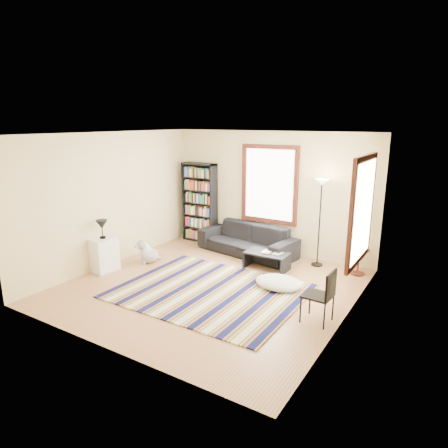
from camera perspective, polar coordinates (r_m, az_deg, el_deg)
The scene contains 21 objects.
floor at distance 7.62m, azimuth -2.01°, elevation -9.22°, with size 5.00×5.00×0.10m, color #AF7850.
ceiling at distance 6.97m, azimuth -2.23°, elevation 13.15°, with size 5.00×5.00×0.10m, color white.
wall_back at distance 9.34m, azimuth 6.67°, elevation 4.49°, with size 5.00×0.10×2.80m, color #D0BE8C.
wall_front at distance 5.32m, azimuth -17.67°, elevation -3.94°, with size 5.00×0.10×2.80m, color #D0BE8C.
wall_left at distance 8.81m, azimuth -16.04°, elevation 3.41°, with size 0.10×5.00×2.80m, color #D0BE8C.
wall_right at distance 6.15m, azimuth 18.02°, elevation -1.47°, with size 0.10×5.00×2.80m, color #D0BE8C.
window_back at distance 9.23m, azimuth 6.50°, elevation 5.64°, with size 1.20×0.06×1.60m, color white.
window_right at distance 6.88m, azimuth 19.16°, elevation 1.82°, with size 0.06×1.20×1.60m, color white.
rug at distance 7.38m, azimuth -2.03°, elevation -9.53°, with size 3.25×2.60×0.02m, color #0C103C.
sofa at distance 9.29m, azimuth 3.30°, elevation -2.19°, with size 2.35×0.92×0.69m, color black.
bookshelf at distance 10.14m, azimuth -3.50°, elevation 3.07°, with size 0.90×0.30×2.00m, color black.
coffee_table at distance 8.42m, azimuth 6.13°, elevation -5.22°, with size 0.90×0.50×0.36m, color black.
book_a at distance 8.40m, azimuth 5.55°, elevation -3.88°, with size 0.25×0.18×0.02m, color beige.
book_b at distance 8.34m, azimuth 7.24°, elevation -4.08°, with size 0.16×0.22×0.02m, color beige.
floor_cushion at distance 7.54m, azimuth 7.82°, elevation -8.29°, with size 0.89×0.67×0.22m, color beige.
floor_lamp at distance 8.59m, azimuth 13.48°, elevation 0.08°, with size 0.30×0.30×1.86m, color black, non-canonical shape.
side_table at distance 8.50m, azimuth 18.62°, elevation -5.11°, with size 0.40×0.40×0.54m, color #4C1B13.
folding_chair at distance 6.35m, azimuth 13.22°, elevation -9.93°, with size 0.42×0.40×0.86m, color black.
white_cabinet at distance 8.59m, azimuth -16.74°, elevation -4.19°, with size 0.38×0.50×0.70m, color white.
table_lamp at distance 8.43m, azimuth -17.01°, elevation -0.71°, with size 0.24×0.24×0.38m, color black, non-canonical shape.
dog at distance 8.86m, azimuth -10.59°, elevation -3.79°, with size 0.38×0.53×0.53m, color silver, non-canonical shape.
Camera 1 is at (3.90, -5.78, 3.03)m, focal length 32.00 mm.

